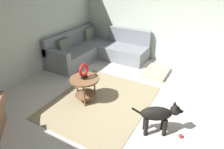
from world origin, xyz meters
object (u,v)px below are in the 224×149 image
object	(u,v)px
side_table	(85,83)
dog_bed_mat	(157,72)
torus_sculpture	(84,71)
sectional_couch	(96,50)
dog	(159,115)
dog_toy_ball	(181,136)

from	to	relation	value
side_table	dog_bed_mat	distance (m)	2.18
torus_sculpture	side_table	bearing A→B (deg)	90.00
sectional_couch	torus_sculpture	size ratio (longest dim) A/B	6.90
side_table	dog	distance (m)	1.63
side_table	sectional_couch	bearing A→B (deg)	27.42
torus_sculpture	dog_toy_ball	world-z (taller)	torus_sculpture
sectional_couch	torus_sculpture	bearing A→B (deg)	-152.58
side_table	dog_toy_ball	distance (m)	2.05
dog	dog_bed_mat	bearing A→B (deg)	169.74
torus_sculpture	dog_toy_ball	xyz separation A→B (m)	(-0.10, -2.01, -0.68)
side_table	dog_toy_ball	world-z (taller)	side_table
dog_toy_ball	sectional_couch	bearing A→B (deg)	56.05
side_table	torus_sculpture	distance (m)	0.29
dog	sectional_couch	bearing A→B (deg)	-156.95
dog_bed_mat	dog	world-z (taller)	dog
side_table	torus_sculpture	world-z (taller)	torus_sculpture
side_table	dog_bed_mat	xyz separation A→B (m)	(1.93, -0.94, -0.37)
dog_bed_mat	dog_toy_ball	size ratio (longest dim) A/B	11.15
torus_sculpture	dog	world-z (taller)	torus_sculpture
torus_sculpture	dog_toy_ball	size ratio (longest dim) A/B	4.54
torus_sculpture	dog_bed_mat	distance (m)	2.25
sectional_couch	dog	bearing A→B (deg)	-128.70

